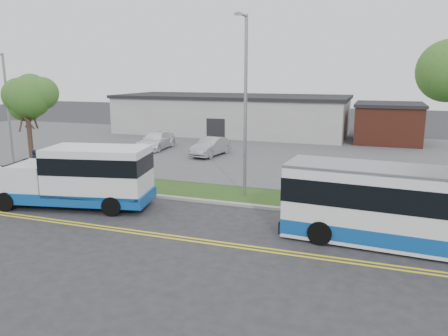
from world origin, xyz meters
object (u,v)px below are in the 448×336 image
at_px(streetlight_far, 7,104).
at_px(tree_west, 26,98).
at_px(parked_car_b, 156,141).
at_px(streetlight_near, 245,101).
at_px(parked_car_a, 211,147).
at_px(shuttle_bus, 84,175).
at_px(pedestrian, 36,165).
at_px(transit_bus, 431,210).

bearing_deg(streetlight_far, tree_west, -28.98).
bearing_deg(parked_car_b, streetlight_near, -48.66).
xyz_separation_m(streetlight_near, parked_car_a, (-6.11, 10.55, -4.39)).
xyz_separation_m(shuttle_bus, pedestrian, (-6.29, 3.54, -0.59)).
bearing_deg(shuttle_bus, streetlight_far, 137.53).
xyz_separation_m(tree_west, parked_car_b, (3.16, 11.43, -4.27)).
distance_m(shuttle_bus, parked_car_b, 16.95).
height_order(streetlight_far, parked_car_a, streetlight_far).
bearing_deg(transit_bus, parked_car_a, 138.65).
bearing_deg(shuttle_bus, tree_west, 136.65).
bearing_deg(tree_west, shuttle_bus, -31.65).
bearing_deg(parked_car_a, pedestrian, -114.80).
height_order(transit_bus, parked_car_b, transit_bus).
xyz_separation_m(tree_west, shuttle_bus, (7.86, -4.84, -3.47)).
height_order(parked_car_a, parked_car_b, parked_car_b).
xyz_separation_m(tree_west, streetlight_far, (-4.00, 2.22, -0.65)).
height_order(streetlight_near, shuttle_bus, streetlight_near).
bearing_deg(parked_car_b, streetlight_far, -131.38).
relative_size(streetlight_near, transit_bus, 0.84).
height_order(shuttle_bus, transit_bus, transit_bus).
bearing_deg(streetlight_far, pedestrian, -32.30).
bearing_deg(shuttle_bus, parked_car_a, 74.34).
bearing_deg(streetlight_near, parked_car_a, 120.08).
xyz_separation_m(streetlight_near, pedestrian, (-13.44, -0.83, -4.18)).
distance_m(transit_bus, parked_car_a, 21.23).
bearing_deg(transit_bus, parked_car_b, 145.44).
distance_m(streetlight_near, shuttle_bus, 9.11).
bearing_deg(shuttle_bus, parked_car_b, 94.39).
bearing_deg(transit_bus, streetlight_far, 169.39).
bearing_deg(parked_car_a, transit_bus, -37.31).
height_order(streetlight_near, parked_car_b, streetlight_near).
bearing_deg(parked_car_b, pedestrian, -100.69).
relative_size(shuttle_bus, parked_car_a, 1.86).
relative_size(transit_bus, parked_car_a, 2.52).
height_order(streetlight_far, transit_bus, streetlight_far).
height_order(tree_west, shuttle_bus, tree_west).
distance_m(tree_west, transit_bus, 24.60).
distance_m(streetlight_near, parked_car_b, 17.35).
distance_m(streetlight_near, pedestrian, 14.10).
distance_m(pedestrian, parked_car_a, 13.54).
bearing_deg(pedestrian, parked_car_b, -93.61).
xyz_separation_m(streetlight_far, parked_car_b, (7.16, 9.21, -3.62)).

